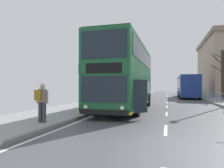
# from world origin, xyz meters

# --- Properties ---
(ground) EXTENTS (15.80, 140.00, 0.20)m
(ground) POSITION_xyz_m (-0.72, -0.00, 0.04)
(ground) COLOR #49494E
(double_decker_bus_main) EXTENTS (3.22, 10.70, 4.55)m
(double_decker_bus_main) POSITION_xyz_m (-2.75, 8.92, 2.38)
(double_decker_bus_main) COLOR #19512D
(double_decker_bus_main) RESTS_ON ground
(background_bus_far_lane) EXTENTS (2.62, 9.53, 3.17)m
(background_bus_far_lane) POSITION_xyz_m (2.82, 26.19, 1.73)
(background_bus_far_lane) COLOR navy
(background_bus_far_lane) RESTS_ON ground
(pedestrian_railing_far_kerb) EXTENTS (0.05, 31.66, 0.98)m
(pedestrian_railing_far_kerb) POSITION_xyz_m (4.45, 14.00, 0.79)
(pedestrian_railing_far_kerb) COLOR #598CC6
(pedestrian_railing_far_kerb) RESTS_ON ground
(pedestrian_with_backpack) EXTENTS (0.54, 0.52, 1.63)m
(pedestrian_with_backpack) POSITION_xyz_m (-4.97, 2.07, 1.09)
(pedestrian_with_backpack) COLOR #383842
(pedestrian_with_backpack) RESTS_ON ground
(bare_tree_far_01) EXTENTS (2.12, 2.99, 5.95)m
(bare_tree_far_01) POSITION_xyz_m (6.36, 21.68, 3.16)
(bare_tree_far_01) COLOR #423328
(bare_tree_far_01) RESTS_ON ground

